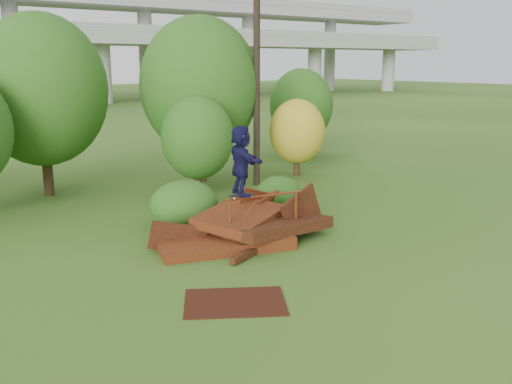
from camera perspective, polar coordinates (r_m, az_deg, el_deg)
ground at (r=15.50m, az=6.84°, el=-6.71°), size 240.00×240.00×0.00m
scrap_pile at (r=16.82m, az=-1.26°, el=-3.69°), size 5.64×3.33×1.86m
grind_rail at (r=16.39m, az=0.81°, el=-1.61°), size 2.45×0.44×1.46m
skateboard at (r=15.96m, az=-1.47°, el=-0.33°), size 0.75×0.31×0.08m
skater at (r=15.77m, az=-1.49°, el=3.17°), size 0.98×1.89×1.95m
flat_plate at (r=12.78m, az=-2.12°, el=-10.94°), size 2.71×2.50×0.03m
tree_1 at (r=23.56m, az=-20.71°, el=9.51°), size 5.06×5.06×7.04m
tree_2 at (r=22.08m, az=-5.88°, el=5.41°), size 2.80×2.80×3.95m
tree_3 at (r=24.88m, az=-5.63°, el=10.51°), size 5.14×5.14×7.13m
tree_4 at (r=26.29m, az=4.13°, el=6.05°), size 2.57×2.57×3.55m
tree_5 at (r=31.41m, az=4.54°, el=8.61°), size 3.45×3.45×4.85m
shrub_left at (r=18.24m, az=-7.22°, el=-1.20°), size 2.21×2.04×1.53m
shrub_right at (r=20.63m, az=2.25°, el=0.00°), size 1.64×1.50×1.16m
utility_pole at (r=24.03m, az=0.07°, el=13.51°), size 1.40×0.28×10.73m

